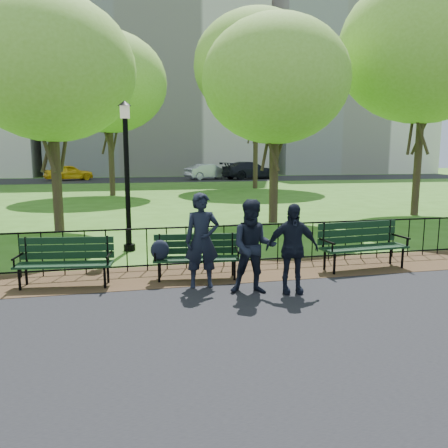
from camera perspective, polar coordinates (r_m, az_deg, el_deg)
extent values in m
plane|color=#37631A|center=(7.39, 1.87, -9.52)|extent=(120.00, 120.00, 0.00)
cube|color=black|center=(4.48, 13.71, -22.86)|extent=(60.00, 9.20, 0.01)
cube|color=#392C17|center=(8.79, -0.58, -6.39)|extent=(60.00, 1.60, 0.01)
cube|color=black|center=(41.89, -10.19, 5.72)|extent=(70.00, 9.00, 0.01)
cylinder|color=black|center=(9.08, -1.24, -0.29)|extent=(24.00, 0.04, 0.04)
cylinder|color=black|center=(9.23, -1.23, -4.95)|extent=(24.00, 0.04, 0.04)
cylinder|color=black|center=(9.16, -1.23, -2.94)|extent=(0.02, 0.02, 0.90)
cube|color=beige|center=(56.35, -9.08, 21.94)|extent=(24.00, 15.00, 30.00)
cube|color=silver|center=(62.17, 14.84, 17.71)|extent=(20.00, 15.00, 24.00)
cube|color=black|center=(8.28, -3.58, -4.57)|extent=(1.66, 0.63, 0.04)
cube|color=black|center=(8.44, -3.65, -2.15)|extent=(1.61, 0.23, 0.41)
cylinder|color=black|center=(8.18, -8.48, -6.29)|extent=(0.05, 0.05, 0.41)
cylinder|color=black|center=(8.22, 1.40, -6.11)|extent=(0.05, 0.05, 0.41)
cylinder|color=black|center=(8.50, -8.37, -5.71)|extent=(0.05, 0.05, 0.41)
cylinder|color=black|center=(8.54, 1.14, -5.54)|extent=(0.05, 0.05, 0.41)
cylinder|color=black|center=(8.26, -8.92, -3.55)|extent=(0.10, 0.51, 0.04)
cylinder|color=black|center=(8.30, 1.71, -3.38)|extent=(0.10, 0.51, 0.04)
ellipsoid|color=black|center=(8.15, -8.37, -3.38)|extent=(0.37, 0.28, 0.38)
cube|color=black|center=(8.29, -20.13, -5.01)|extent=(1.72, 0.66, 0.04)
cube|color=black|center=(8.45, -19.83, -2.50)|extent=(1.67, 0.25, 0.42)
cylinder|color=black|center=(8.41, -25.16, -6.60)|extent=(0.05, 0.05, 0.42)
cylinder|color=black|center=(8.03, -15.31, -6.77)|extent=(0.05, 0.05, 0.42)
cylinder|color=black|center=(8.71, -24.41, -6.02)|extent=(0.05, 0.05, 0.42)
cylinder|color=black|center=(8.35, -14.91, -6.15)|extent=(0.05, 0.05, 0.42)
cylinder|color=black|center=(8.50, -25.36, -3.84)|extent=(0.10, 0.52, 0.04)
cylinder|color=black|center=(8.09, -14.76, -3.88)|extent=(0.10, 0.52, 0.04)
cube|color=black|center=(9.42, 17.86, -2.96)|extent=(1.89, 0.65, 0.04)
cube|color=black|center=(9.57, 17.04, -0.57)|extent=(1.85, 0.20, 0.46)
cylinder|color=black|center=(8.88, 14.22, -5.05)|extent=(0.05, 0.05, 0.46)
cylinder|color=black|center=(9.81, 22.28, -4.13)|extent=(0.05, 0.05, 0.46)
cylinder|color=black|center=(9.19, 13.01, -4.53)|extent=(0.05, 0.05, 0.46)
cylinder|color=black|center=(10.09, 20.93, -3.69)|extent=(0.05, 0.05, 0.46)
cylinder|color=black|center=(8.91, 13.31, -2.22)|extent=(0.09, 0.58, 0.04)
cylinder|color=black|center=(9.91, 22.06, -1.51)|extent=(0.09, 0.58, 0.04)
cylinder|color=black|center=(11.06, -12.24, -3.00)|extent=(0.28, 0.28, 0.16)
cylinder|color=black|center=(10.85, -12.51, 4.98)|extent=(0.12, 0.12, 3.24)
cube|color=beige|center=(10.87, -12.83, 14.07)|extent=(0.22, 0.22, 0.30)
cone|color=black|center=(10.89, -12.87, 15.13)|extent=(0.32, 0.32, 0.12)
cylinder|color=#2D2116|center=(14.34, -21.00, 4.99)|extent=(0.30, 0.30, 2.97)
ellipsoid|color=#74A932|center=(14.52, -21.79, 18.33)|extent=(5.00, 5.00, 4.25)
cylinder|color=#2D2116|center=(15.31, 6.51, 5.71)|extent=(0.31, 0.31, 2.94)
ellipsoid|color=#74A932|center=(15.48, 6.75, 18.12)|extent=(4.96, 4.96, 4.22)
cylinder|color=#2D2116|center=(18.58, 23.95, 6.94)|extent=(0.29, 0.29, 3.83)
ellipsoid|color=#74A932|center=(18.98, 24.84, 20.11)|extent=(6.45, 6.45, 5.48)
cylinder|color=#2D2116|center=(26.03, -14.48, 7.87)|extent=(0.32, 0.32, 3.88)
ellipsoid|color=#74A932|center=(26.33, -14.87, 17.45)|extent=(6.53, 6.53, 5.55)
cylinder|color=#2D2116|center=(30.87, 4.14, 9.39)|extent=(0.32, 0.32, 5.07)
ellipsoid|color=#74A932|center=(31.43, 4.26, 19.92)|extent=(8.55, 8.55, 7.26)
imported|color=black|center=(7.72, -2.89, -2.15)|extent=(0.64, 0.44, 1.69)
imported|color=black|center=(7.38, 3.87, -3.00)|extent=(0.85, 0.57, 1.61)
imported|color=black|center=(7.50, 8.87, -3.17)|extent=(0.95, 0.50, 1.54)
imported|color=yellow|center=(42.44, -19.61, 6.37)|extent=(4.57, 3.24, 1.45)
imported|color=#B1B4B9|center=(41.56, -2.05, 6.85)|extent=(4.73, 2.94, 1.47)
imported|color=black|center=(42.37, 3.41, 7.01)|extent=(6.14, 3.89, 1.66)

